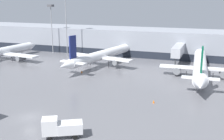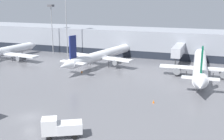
# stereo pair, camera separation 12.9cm
# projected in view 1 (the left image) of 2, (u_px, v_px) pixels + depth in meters

# --- Properties ---
(ground_plane) EXTENTS (320.00, 320.00, 0.00)m
(ground_plane) POSITION_uv_depth(u_px,v_px,m) (30.00, 117.00, 47.28)
(ground_plane) COLOR slate
(terminal_building) EXTENTS (160.00, 28.31, 9.00)m
(terminal_building) POSITION_uv_depth(u_px,v_px,m) (133.00, 41.00, 102.51)
(terminal_building) COLOR gray
(terminal_building) RESTS_ON ground_plane
(parked_jet_0) EXTENTS (20.65, 35.97, 10.40)m
(parked_jet_0) POSITION_uv_depth(u_px,v_px,m) (100.00, 55.00, 83.09)
(parked_jet_0) COLOR white
(parked_jet_0) RESTS_ON ground_plane
(parked_jet_1) EXTENTS (20.26, 39.43, 9.98)m
(parked_jet_1) POSITION_uv_depth(u_px,v_px,m) (200.00, 66.00, 71.08)
(parked_jet_1) COLOR white
(parked_jet_1) RESTS_ON ground_plane
(parked_jet_3) EXTENTS (27.91, 31.61, 9.02)m
(parked_jet_3) POSITION_uv_depth(u_px,v_px,m) (2.00, 52.00, 92.16)
(parked_jet_3) COLOR silver
(parked_jet_3) RESTS_ON ground_plane
(service_truck_1) EXTENTS (6.02, 4.61, 2.99)m
(service_truck_1) POSITION_uv_depth(u_px,v_px,m) (61.00, 127.00, 40.03)
(service_truck_1) COLOR silver
(service_truck_1) RESTS_ON ground_plane
(traffic_cone_0) EXTENTS (0.38, 0.38, 0.61)m
(traffic_cone_0) POSITION_uv_depth(u_px,v_px,m) (154.00, 101.00, 53.70)
(traffic_cone_0) COLOR orange
(traffic_cone_0) RESTS_ON ground_plane
(traffic_cone_4) EXTENTS (0.45, 0.45, 0.65)m
(traffic_cone_4) POSITION_uv_depth(u_px,v_px,m) (82.00, 71.00, 76.00)
(traffic_cone_4) COLOR orange
(traffic_cone_4) RESTS_ON ground_plane
(apron_light_mast_0) EXTENTS (1.80, 1.80, 17.53)m
(apron_light_mast_0) POSITION_uv_depth(u_px,v_px,m) (51.00, 15.00, 99.81)
(apron_light_mast_0) COLOR gray
(apron_light_mast_0) RESTS_ON ground_plane
(apron_light_mast_3) EXTENTS (1.80, 1.80, 22.34)m
(apron_light_mast_3) POSITION_uv_depth(u_px,v_px,m) (65.00, 6.00, 93.52)
(apron_light_mast_3) COLOR gray
(apron_light_mast_3) RESTS_ON ground_plane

